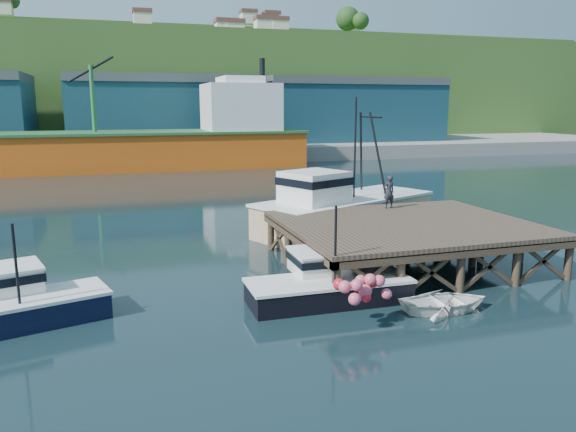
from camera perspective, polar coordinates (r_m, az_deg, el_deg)
name	(u,v)px	position (r m, az deg, el deg)	size (l,w,h in m)	color
ground	(302,273)	(26.89, 1.44, -5.79)	(300.00, 300.00, 0.00)	black
wharf	(408,226)	(28.45, 12.12, -1.04)	(12.00, 10.00, 2.62)	brown
far_quay	(163,147)	(94.92, -12.54, 6.82)	(160.00, 40.00, 2.00)	gray
warehouse_mid	(165,114)	(89.70, -12.40, 10.11)	(28.00, 16.00, 9.00)	#194153
warehouse_right	(345,113)	(97.21, 5.79, 10.37)	(30.00, 16.00, 9.00)	#194153
cargo_ship	(109,143)	(72.44, -17.73, 7.10)	(55.50, 10.00, 13.75)	#DA5914
hillside	(148,90)	(124.62, -14.04, 12.35)	(220.00, 50.00, 22.00)	#2D511E
boat_navy	(17,303)	(22.91, -25.86, -7.95)	(6.61, 4.29, 3.90)	black
boat_black	(326,282)	(23.09, 3.92, -6.75)	(6.65, 5.62, 4.09)	black
trawler	(342,204)	(35.49, 5.46, 1.20)	(13.17, 9.12, 8.33)	#CEB085
dinghy	(445,302)	(22.83, 15.69, -8.39)	(2.50, 3.51, 0.73)	white
dockworker	(389,192)	(32.08, 10.21, 2.42)	(0.67, 0.44, 1.85)	#222129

